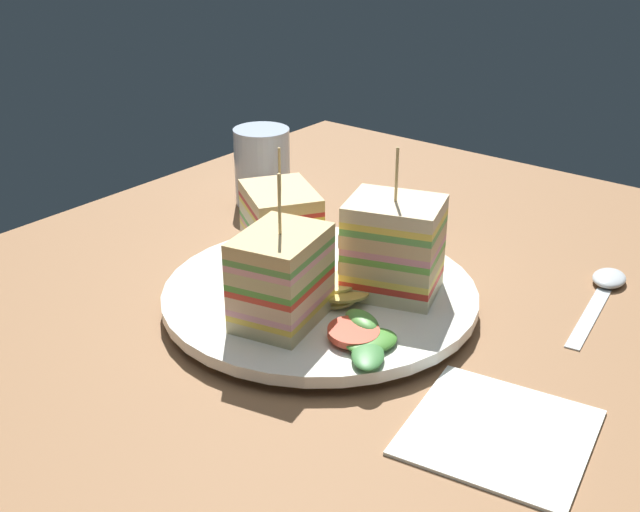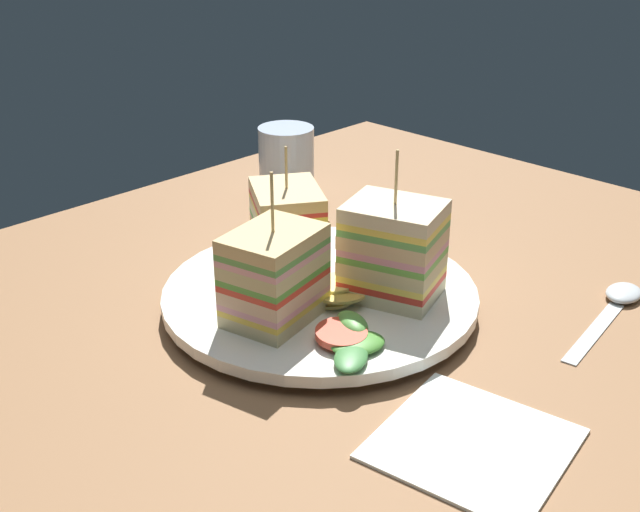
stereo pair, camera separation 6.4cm
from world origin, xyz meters
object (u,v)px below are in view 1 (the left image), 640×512
at_px(plate, 320,296).
at_px(spoon, 605,286).
at_px(drinking_glass, 262,171).
at_px(sandwich_wedge_0, 282,278).
at_px(napkin, 499,431).
at_px(sandwich_wedge_2, 281,227).
at_px(chip_pile, 339,291).
at_px(sandwich_wedge_1, 393,247).

height_order(plate, spoon, plate).
bearing_deg(spoon, plate, 126.87).
bearing_deg(drinking_glass, sandwich_wedge_0, -134.99).
xyz_separation_m(napkin, drinking_glass, (0.21, 0.40, 0.03)).
xyz_separation_m(sandwich_wedge_0, napkin, (-0.00, -0.19, -0.05)).
distance_m(plate, napkin, 0.21).
bearing_deg(sandwich_wedge_2, chip_pile, 17.18).
bearing_deg(chip_pile, drinking_glass, 55.06).
height_order(plate, sandwich_wedge_1, sandwich_wedge_1).
bearing_deg(spoon, sandwich_wedge_2, 116.35).
bearing_deg(drinking_glass, sandwich_wedge_1, -115.15).
bearing_deg(chip_pile, sandwich_wedge_0, 163.67).
height_order(sandwich_wedge_1, sandwich_wedge_2, sandwich_wedge_1).
bearing_deg(sandwich_wedge_1, spoon, -150.21).
distance_m(sandwich_wedge_1, chip_pile, 0.06).
relative_size(sandwich_wedge_1, sandwich_wedge_2, 1.16).
xyz_separation_m(chip_pile, drinking_glass, (0.16, 0.22, 0.01)).
distance_m(sandwich_wedge_0, drinking_glass, 0.30).
bearing_deg(sandwich_wedge_0, plate, -3.55).
height_order(sandwich_wedge_0, chip_pile, sandwich_wedge_0).
height_order(plate, napkin, plate).
xyz_separation_m(chip_pile, napkin, (-0.06, -0.17, -0.02)).
relative_size(sandwich_wedge_1, drinking_glass, 1.47).
bearing_deg(sandwich_wedge_0, spoon, -47.87).
relative_size(plate, drinking_glass, 3.12).
xyz_separation_m(plate, sandwich_wedge_1, (0.03, -0.05, 0.05)).
bearing_deg(sandwich_wedge_2, plate, 16.61).
xyz_separation_m(sandwich_wedge_0, sandwich_wedge_2, (0.08, 0.07, -0.00)).
relative_size(plate, sandwich_wedge_2, 2.46).
distance_m(sandwich_wedge_0, napkin, 0.20).
bearing_deg(spoon, sandwich_wedge_1, 130.10).
xyz_separation_m(chip_pile, spoon, (0.18, -0.15, -0.02)).
xyz_separation_m(sandwich_wedge_1, sandwich_wedge_2, (-0.02, 0.11, -0.01)).
xyz_separation_m(sandwich_wedge_1, napkin, (-0.09, -0.15, -0.05)).
height_order(chip_pile, napkin, chip_pile).
relative_size(sandwich_wedge_1, chip_pile, 2.04).
xyz_separation_m(plate, chip_pile, (-0.01, -0.02, 0.01)).
bearing_deg(napkin, spoon, 4.55).
relative_size(sandwich_wedge_2, napkin, 0.94).
relative_size(chip_pile, drinking_glass, 0.72).
distance_m(napkin, drinking_glass, 0.45).
bearing_deg(plate, sandwich_wedge_0, -171.25).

